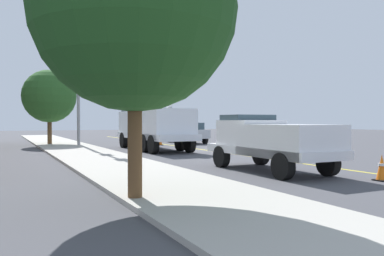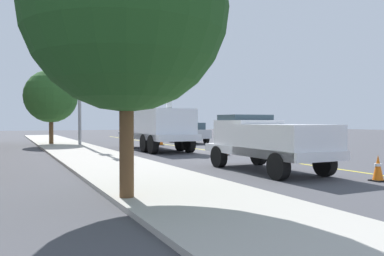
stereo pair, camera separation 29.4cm
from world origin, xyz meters
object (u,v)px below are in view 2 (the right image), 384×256
at_px(service_pickup_truck, 268,140).
at_px(passing_minivan, 188,131).
at_px(utility_bucket_truck, 154,124).
at_px(traffic_cone_leading, 378,168).
at_px(traffic_cone_mid_rear, 161,140).
at_px(traffic_signal_mast, 85,67).
at_px(traffic_cone_mid_front, 225,147).

distance_m(service_pickup_truck, passing_minivan, 18.67).
relative_size(utility_bucket_truck, traffic_cone_leading, 10.33).
xyz_separation_m(utility_bucket_truck, traffic_cone_leading, (-15.22, -1.88, -1.23)).
xyz_separation_m(traffic_cone_mid_rear, traffic_signal_mast, (-0.61, 5.72, 5.08)).
distance_m(passing_minivan, traffic_cone_leading, 21.54).
xyz_separation_m(traffic_cone_leading, traffic_cone_mid_front, (9.86, -0.26, 0.04)).
relative_size(service_pickup_truck, passing_minivan, 1.17).
distance_m(service_pickup_truck, traffic_cone_mid_front, 6.91).
relative_size(utility_bucket_truck, passing_minivan, 1.71).
xyz_separation_m(service_pickup_truck, traffic_cone_mid_front, (6.59, -1.94, -0.68)).
bearing_deg(service_pickup_truck, passing_minivan, -15.09).
relative_size(service_pickup_truck, traffic_cone_mid_rear, 7.06).
distance_m(passing_minivan, traffic_signal_mast, 10.12).
bearing_deg(traffic_cone_leading, traffic_signal_mast, 16.42).
height_order(service_pickup_truck, traffic_cone_mid_rear, service_pickup_truck).
bearing_deg(service_pickup_truck, traffic_signal_mast, 13.95).
bearing_deg(service_pickup_truck, traffic_cone_leading, -152.75).
distance_m(traffic_cone_mid_front, traffic_cone_mid_rear, 9.60).
bearing_deg(traffic_cone_mid_front, traffic_cone_mid_rear, 0.57).
relative_size(passing_minivan, traffic_cone_mid_rear, 6.06).
bearing_deg(traffic_cone_leading, traffic_cone_mid_front, -1.49).
relative_size(passing_minivan, traffic_cone_mid_front, 5.47).
xyz_separation_m(traffic_cone_mid_front, traffic_signal_mast, (8.99, 5.81, 5.04)).
bearing_deg(traffic_cone_mid_rear, utility_bucket_truck, 154.29).
distance_m(utility_bucket_truck, service_pickup_truck, 11.97).
xyz_separation_m(passing_minivan, traffic_cone_leading, (-21.29, 3.18, -0.58)).
relative_size(traffic_cone_leading, traffic_signal_mast, 0.10).
xyz_separation_m(service_pickup_truck, traffic_signal_mast, (15.59, 3.87, 4.35)).
bearing_deg(traffic_signal_mast, service_pickup_truck, -166.05).
height_order(traffic_cone_leading, traffic_cone_mid_front, traffic_cone_mid_front).
bearing_deg(service_pickup_truck, utility_bucket_truck, 0.96).
relative_size(passing_minivan, traffic_cone_leading, 6.05).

